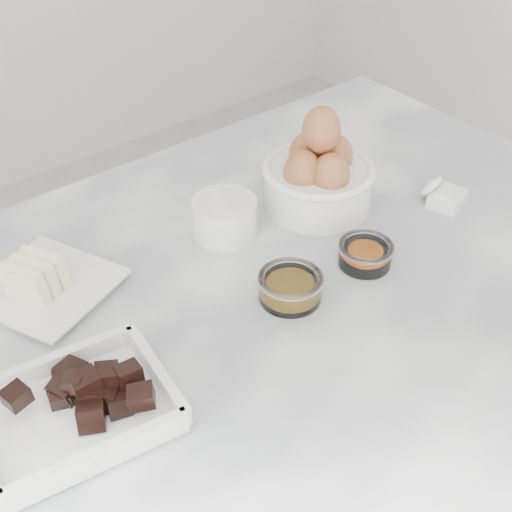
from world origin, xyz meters
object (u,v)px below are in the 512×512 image
(chocolate_dish, at_px, (73,407))
(zest_bowl, at_px, (365,253))
(butter_plate, at_px, (43,281))
(honey_bowl, at_px, (290,287))
(egg_bowl, at_px, (318,175))
(sugar_ramekin, at_px, (224,216))
(vanilla_spoon, at_px, (348,206))
(salt_spoon, at_px, (444,195))

(chocolate_dish, bearing_deg, zest_bowl, -0.42)
(butter_plate, height_order, honey_bowl, butter_plate)
(egg_bowl, height_order, honey_bowl, egg_bowl)
(zest_bowl, bearing_deg, chocolate_dish, 179.58)
(sugar_ramekin, bearing_deg, zest_bowl, -58.81)
(sugar_ramekin, height_order, egg_bowl, egg_bowl)
(vanilla_spoon, height_order, salt_spoon, salt_spoon)
(egg_bowl, xyz_separation_m, honey_bowl, (-0.17, -0.14, -0.03))
(chocolate_dish, distance_m, vanilla_spoon, 0.51)
(butter_plate, xyz_separation_m, vanilla_spoon, (0.44, -0.11, -0.01))
(sugar_ramekin, bearing_deg, egg_bowl, -10.03)
(egg_bowl, bearing_deg, butter_plate, 170.81)
(salt_spoon, bearing_deg, vanilla_spoon, 151.07)
(butter_plate, distance_m, egg_bowl, 0.42)
(butter_plate, distance_m, honey_bowl, 0.32)
(honey_bowl, relative_size, salt_spoon, 1.08)
(zest_bowl, bearing_deg, vanilla_spoon, 56.23)
(chocolate_dish, xyz_separation_m, egg_bowl, (0.48, 0.15, 0.03))
(vanilla_spoon, relative_size, salt_spoon, 0.80)
(butter_plate, bearing_deg, salt_spoon, -18.07)
(honey_bowl, height_order, salt_spoon, salt_spoon)
(chocolate_dish, height_order, egg_bowl, egg_bowl)
(egg_bowl, relative_size, zest_bowl, 2.21)
(butter_plate, relative_size, vanilla_spoon, 3.26)
(sugar_ramekin, height_order, vanilla_spoon, sugar_ramekin)
(chocolate_dish, xyz_separation_m, butter_plate, (0.07, 0.21, -0.00))
(chocolate_dish, relative_size, honey_bowl, 2.65)
(egg_bowl, bearing_deg, vanilla_spoon, -65.49)
(chocolate_dish, bearing_deg, butter_plate, 72.40)
(chocolate_dish, distance_m, honey_bowl, 0.31)
(butter_plate, distance_m, salt_spoon, 0.60)
(honey_bowl, bearing_deg, vanilla_spoon, 25.47)
(honey_bowl, bearing_deg, sugar_ramekin, 83.25)
(honey_bowl, relative_size, zest_bowl, 1.11)
(butter_plate, xyz_separation_m, zest_bowl, (0.37, -0.22, -0.00))
(sugar_ramekin, bearing_deg, butter_plate, 171.31)
(honey_bowl, bearing_deg, zest_bowl, -4.67)
(butter_plate, xyz_separation_m, honey_bowl, (0.24, -0.21, -0.00))
(chocolate_dish, distance_m, butter_plate, 0.22)
(zest_bowl, bearing_deg, butter_plate, 149.60)
(chocolate_dish, relative_size, sugar_ramekin, 2.42)
(honey_bowl, distance_m, zest_bowl, 0.13)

